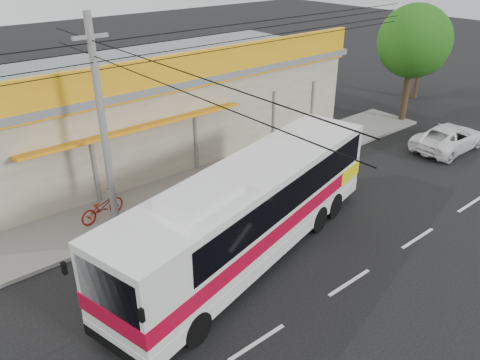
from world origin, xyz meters
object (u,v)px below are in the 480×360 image
at_px(motorbike_red, 102,207).
at_px(utility_pole, 93,56).
at_px(tree_near, 416,44).
at_px(coach_bus, 254,204).
at_px(white_car, 449,138).
at_px(tree_far, 425,41).

height_order(motorbike_red, utility_pole, utility_pole).
bearing_deg(motorbike_red, tree_near, -104.47).
bearing_deg(utility_pole, coach_bus, -57.37).
relative_size(coach_bus, tree_near, 1.78).
distance_m(coach_bus, white_car, 14.16).
bearing_deg(tree_far, white_car, -138.29).
bearing_deg(tree_far, utility_pole, -175.18).
bearing_deg(utility_pole, white_car, -13.78).
distance_m(coach_bus, tree_near, 16.99).
distance_m(motorbike_red, utility_pole, 5.96).
bearing_deg(utility_pole, tree_far, 4.82).
relative_size(white_car, tree_far, 0.82).
height_order(coach_bus, motorbike_red, coach_bus).
bearing_deg(utility_pole, tree_near, -0.57).
xyz_separation_m(coach_bus, motorbike_red, (-3.19, 5.34, -1.32)).
distance_m(utility_pole, tree_far, 24.28).
xyz_separation_m(white_car, utility_pole, (-17.07, 4.19, 5.91)).
distance_m(coach_bus, tree_far, 22.19).
height_order(utility_pole, tree_far, utility_pole).
bearing_deg(utility_pole, motorbike_red, 107.28).
xyz_separation_m(motorbike_red, white_car, (17.29, -4.87, 0.00)).
bearing_deg(tree_far, motorbike_red, -176.83).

